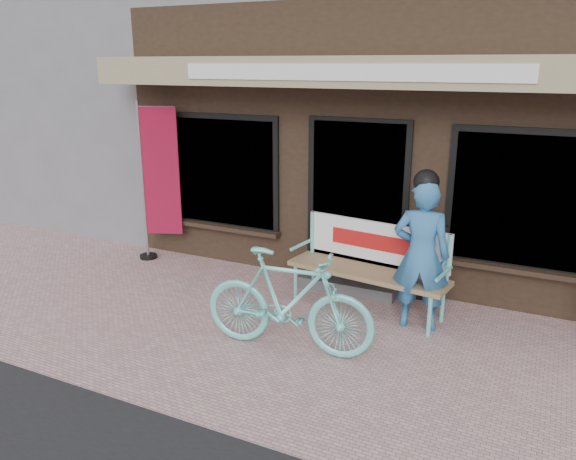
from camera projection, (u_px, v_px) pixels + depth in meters
The scene contains 8 objects.
ground at pixel (290, 348), 5.83m from camera, with size 70.00×70.00×0.00m, color #C29496.
storefront at pixel (421, 54), 9.26m from camera, with size 7.00×6.77×6.00m.
neighbor_left_near at pixel (67, 47), 13.22m from camera, with size 10.00×7.00×6.40m, color slate.
bench at pixel (371, 260), 6.64m from camera, with size 1.98×0.74×1.05m.
person at pixel (421, 252), 6.08m from camera, with size 0.66×0.49×1.79m.
bicycle at pixel (288, 301), 5.66m from camera, with size 0.51×1.80×1.08m, color #6DD6CE.
nobori_red at pixel (158, 180), 8.17m from camera, with size 0.69×0.38×2.34m.
menu_stand at pixel (425, 262), 6.90m from camera, with size 0.49×0.19×0.97m.
Camera 1 is at (2.27, -4.72, 2.85)m, focal length 35.00 mm.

